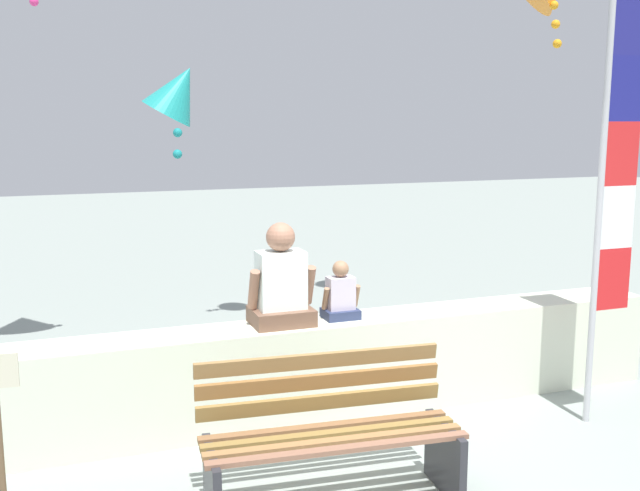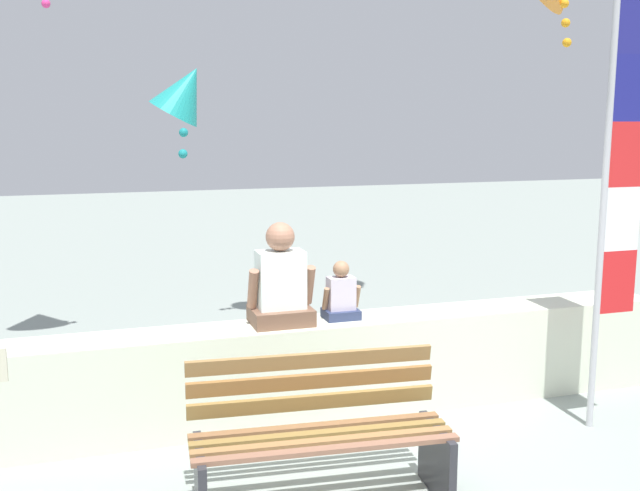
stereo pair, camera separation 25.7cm
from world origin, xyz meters
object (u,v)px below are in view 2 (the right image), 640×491
person_adult (281,285)px  person_child (341,296)px  park_bench (320,437)px  flag_banner (617,180)px  kite_teal (185,92)px

person_adult → person_child: (0.49, 0.00, -0.13)m
park_bench → flag_banner: 2.88m
flag_banner → park_bench: bearing=-169.5°
flag_banner → kite_teal: flag_banner is taller
person_adult → kite_teal: (-0.50, 1.41, 1.49)m
person_child → flag_banner: (1.84, -0.85, 0.94)m
person_child → kite_teal: (-0.99, 1.41, 1.61)m
person_child → park_bench: bearing=-114.2°
person_adult → flag_banner: size_ratio=0.24×
park_bench → person_adult: 1.46m
person_child → kite_teal: kite_teal is taller
park_bench → person_adult: (0.09, 1.30, 0.67)m
park_bench → person_adult: size_ratio=2.06×
park_bench → flag_banner: flag_banner is taller
person_adult → person_child: bearing=0.0°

